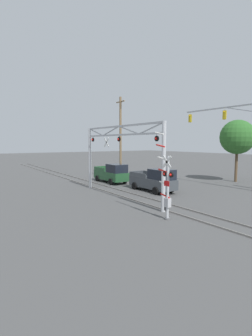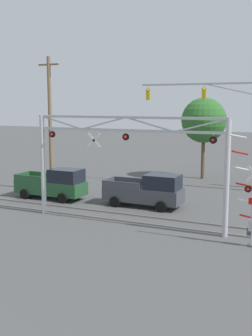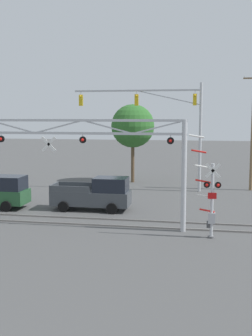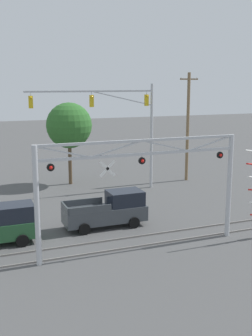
{
  "view_description": "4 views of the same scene",
  "coord_description": "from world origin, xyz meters",
  "px_view_note": "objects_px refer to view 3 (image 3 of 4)",
  "views": [
    {
      "loc": [
        18.71,
        4.18,
        4.7
      ],
      "look_at": [
        1.0,
        15.96,
        2.6
      ],
      "focal_mm": 28.0,
      "sensor_mm": 36.0,
      "label": 1
    },
    {
      "loc": [
        9.76,
        -5.15,
        6.74
      ],
      "look_at": [
        -0.82,
        17.71,
        2.91
      ],
      "focal_mm": 45.0,
      "sensor_mm": 36.0,
      "label": 2
    },
    {
      "loc": [
        6.48,
        -6.68,
        6.32
      ],
      "look_at": [
        2.02,
        18.31,
        3.12
      ],
      "focal_mm": 45.0,
      "sensor_mm": 36.0,
      "label": 3
    },
    {
      "loc": [
        -8.86,
        -4.12,
        9.0
      ],
      "look_at": [
        0.04,
        18.31,
        4.11
      ],
      "focal_mm": 45.0,
      "sensor_mm": 36.0,
      "label": 4
    }
  ],
  "objects_px": {
    "crossing_gantry": "(83,157)",
    "crossing_signal_mast": "(210,201)",
    "pickup_truck_lead": "(96,194)",
    "background_tree_beyond_span": "(133,126)",
    "traffic_signal_span": "(170,117)"
  },
  "relations": [
    {
      "from": "crossing_signal_mast",
      "to": "background_tree_beyond_span",
      "type": "xyz_separation_m",
      "value": [
        -6.85,
        17.34,
        3.33
      ]
    },
    {
      "from": "background_tree_beyond_span",
      "to": "traffic_signal_span",
      "type": "bearing_deg",
      "value": -45.62
    },
    {
      "from": "pickup_truck_lead",
      "to": "background_tree_beyond_span",
      "type": "bearing_deg",
      "value": 87.51
    },
    {
      "from": "crossing_signal_mast",
      "to": "pickup_truck_lead",
      "type": "relative_size",
      "value": 1.02
    },
    {
      "from": "pickup_truck_lead",
      "to": "background_tree_beyond_span",
      "type": "distance_m",
      "value": 12.88
    },
    {
      "from": "crossing_gantry",
      "to": "crossing_signal_mast",
      "type": "xyz_separation_m",
      "value": [
        7.03,
        -0.98,
        -2.05
      ]
    },
    {
      "from": "pickup_truck_lead",
      "to": "crossing_signal_mast",
      "type": "bearing_deg",
      "value": -35.09
    },
    {
      "from": "traffic_signal_span",
      "to": "background_tree_beyond_span",
      "type": "distance_m",
      "value": 5.46
    },
    {
      "from": "crossing_gantry",
      "to": "pickup_truck_lead",
      "type": "xyz_separation_m",
      "value": [
        -0.35,
        4.2,
        -2.94
      ]
    },
    {
      "from": "background_tree_beyond_span",
      "to": "pickup_truck_lead",
      "type": "bearing_deg",
      "value": -92.49
    },
    {
      "from": "traffic_signal_span",
      "to": "background_tree_beyond_span",
      "type": "bearing_deg",
      "value": 134.38
    },
    {
      "from": "crossing_gantry",
      "to": "traffic_signal_span",
      "type": "relative_size",
      "value": 1.07
    },
    {
      "from": "crossing_gantry",
      "to": "background_tree_beyond_span",
      "type": "relative_size",
      "value": 1.57
    },
    {
      "from": "crossing_gantry",
      "to": "background_tree_beyond_span",
      "type": "height_order",
      "value": "background_tree_beyond_span"
    },
    {
      "from": "background_tree_beyond_span",
      "to": "crossing_gantry",
      "type": "bearing_deg",
      "value": -90.63
    }
  ]
}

